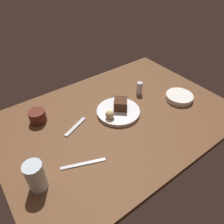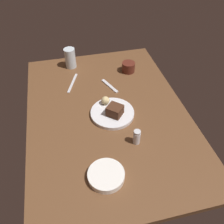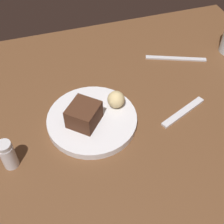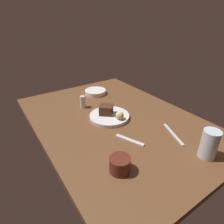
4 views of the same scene
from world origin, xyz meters
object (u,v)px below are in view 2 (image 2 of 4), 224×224
chocolate_cake_slice (115,111)px  butter_knife (73,83)px  dessert_spoon (110,86)px  dessert_plate (112,113)px  side_bowl (106,175)px  coffee_cup (128,67)px  salt_shaker (137,137)px  water_glass (70,58)px  bread_roll (105,101)px

chocolate_cake_slice → butter_knife: (-34.15, -18.27, -4.38)cm
dessert_spoon → dessert_plate: bearing=147.7°
side_bowl → coffee_cup: coffee_cup is taller
dessert_plate → salt_shaker: 22.08cm
salt_shaker → water_glass: 75.16cm
water_glass → salt_shaker: bearing=17.6°
salt_shaker → coffee_cup: size_ratio=0.93×
dessert_plate → butter_knife: 36.49cm
coffee_cup → dessert_spoon: (12.82, -15.29, -2.82)cm
chocolate_cake_slice → side_bowl: (33.73, -12.02, -3.12)cm
coffee_cup → dessert_spoon: size_ratio=0.56×
salt_shaker → water_glass: water_glass is taller
chocolate_cake_slice → coffee_cup: chocolate_cake_slice is taller
bread_roll → dessert_plate: bearing=17.6°
coffee_cup → dessert_plate: bearing=-27.8°
chocolate_cake_slice → coffee_cup: (-38.79, 18.51, -1.47)cm
side_bowl → bread_roll: bearing=168.2°
bread_roll → coffee_cup: bearing=143.9°
water_glass → bread_roll: bearing=17.6°
coffee_cup → side_bowl: bearing=-22.8°
chocolate_cake_slice → bread_roll: 9.72cm
chocolate_cake_slice → bread_roll: (-9.21, -3.09, -0.42)cm
coffee_cup → salt_shaker: bearing=-12.4°
salt_shaker → side_bowl: salt_shaker is taller
water_glass → coffee_cup: water_glass is taller
bread_roll → salt_shaker: (27.97, 8.90, -0.37)cm
water_glass → side_bowl: bearing=3.3°
butter_knife → water_glass: bearing=17.7°
side_bowl → water_glass: bearing=-176.7°
dessert_plate → butter_knife: size_ratio=1.21×
bread_roll → side_bowl: size_ratio=0.29×
dessert_spoon → butter_knife: bearing=46.5°
chocolate_cake_slice → salt_shaker: size_ratio=0.95×
chocolate_cake_slice → side_bowl: bearing=-19.6°
salt_shaker → side_bowl: 23.40cm
side_bowl → coffee_cup: (-72.52, 30.53, 1.66)cm
coffee_cup → dessert_spoon: 20.15cm
water_glass → dessert_spoon: bearing=36.9°
dessert_plate → water_glass: bearing=-162.4°
bread_roll → coffee_cup: (-29.58, 21.59, -1.04)cm
butter_knife → coffee_cup: bearing=-61.1°
dessert_plate → salt_shaker: size_ratio=2.95×
bread_roll → salt_shaker: size_ratio=0.58×
side_bowl → salt_shaker: bearing=130.0°
butter_knife → chocolate_cake_slice: bearing=-130.2°
side_bowl → dessert_spoon: bearing=165.7°
dessert_plate → salt_shaker: salt_shaker is taller
dessert_plate → coffee_cup: bearing=152.2°
chocolate_cake_slice → water_glass: water_glass is taller
bread_roll → salt_shaker: bearing=17.7°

